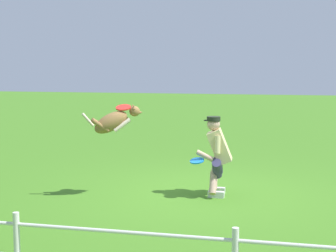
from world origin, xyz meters
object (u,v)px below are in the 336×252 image
person (217,153)px  frisbee_flying (123,107)px  dog (114,121)px  frisbee_held (197,161)px

person → frisbee_flying: 1.69m
dog → frisbee_held: 1.47m
person → dog: bearing=10.5°
dog → person: bearing=-12.1°
person → dog: size_ratio=1.42×
person → frisbee_flying: size_ratio=5.19×
person → frisbee_held: (0.29, 0.26, -0.09)m
dog → frisbee_held: dog is taller
dog → frisbee_flying: 0.28m
dog → frisbee_flying: bearing=16.1°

